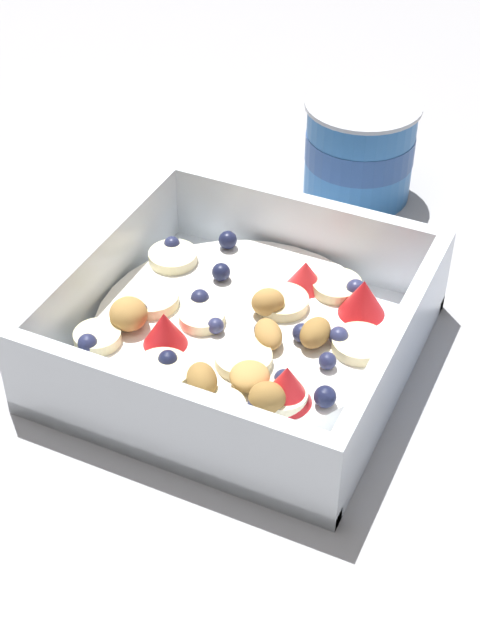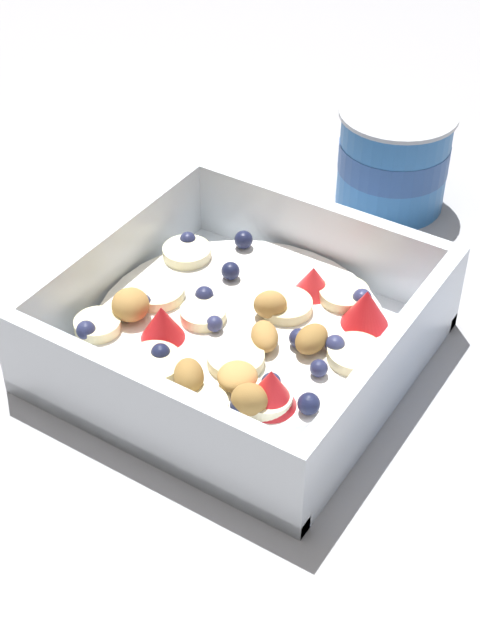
{
  "view_description": "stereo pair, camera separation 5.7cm",
  "coord_description": "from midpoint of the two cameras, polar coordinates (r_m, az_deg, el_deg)",
  "views": [
    {
      "loc": [
        0.17,
        -0.42,
        0.4
      ],
      "look_at": [
        -0.02,
        -0.02,
        0.03
      ],
      "focal_mm": 53.1,
      "sensor_mm": 36.0,
      "label": 1
    },
    {
      "loc": [
        0.22,
        -0.39,
        0.4
      ],
      "look_at": [
        -0.02,
        -0.02,
        0.03
      ],
      "focal_mm": 53.1,
      "sensor_mm": 36.0,
      "label": 2
    }
  ],
  "objects": [
    {
      "name": "fruit_bowl",
      "position": [
        0.58,
        -2.76,
        -0.96
      ],
      "size": [
        0.2,
        0.2,
        0.06
      ],
      "color": "white",
      "rests_on": "ground"
    },
    {
      "name": "yogurt_cup",
      "position": [
        0.73,
        4.96,
        10.17
      ],
      "size": [
        0.09,
        0.09,
        0.08
      ],
      "color": "#3370B7",
      "rests_on": "ground"
    },
    {
      "name": "ground_plane",
      "position": [
        0.6,
        -0.61,
        -1.76
      ],
      "size": [
        2.4,
        2.4,
        0.0
      ],
      "primitive_type": "plane",
      "color": "#9E9EA3"
    }
  ]
}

